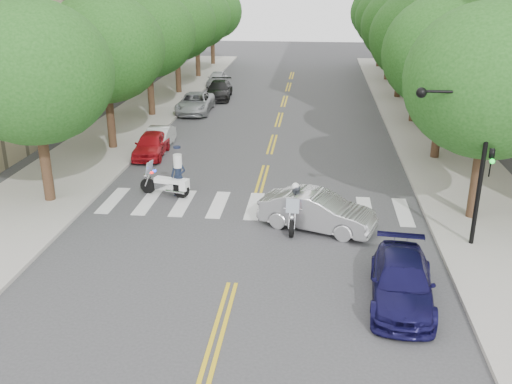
# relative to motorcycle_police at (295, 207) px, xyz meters

# --- Properties ---
(ground) EXTENTS (140.00, 140.00, 0.00)m
(ground) POSITION_rel_motorcycle_police_xyz_m (-1.79, -4.55, -0.82)
(ground) COLOR #38383A
(ground) RESTS_ON ground
(sidewalk_left) EXTENTS (5.00, 60.00, 0.15)m
(sidewalk_left) POSITION_rel_motorcycle_police_xyz_m (-11.29, 17.45, -0.75)
(sidewalk_left) COLOR #9E9991
(sidewalk_left) RESTS_ON ground
(sidewalk_right) EXTENTS (5.00, 60.00, 0.15)m
(sidewalk_right) POSITION_rel_motorcycle_police_xyz_m (7.71, 17.45, -0.75)
(sidewalk_right) COLOR #9E9991
(sidewalk_right) RESTS_ON ground
(tree_l_0) EXTENTS (6.40, 6.40, 8.45)m
(tree_l_0) POSITION_rel_motorcycle_police_xyz_m (-10.59, 1.45, 4.73)
(tree_l_0) COLOR #382316
(tree_l_0) RESTS_ON ground
(tree_l_1) EXTENTS (6.40, 6.40, 8.45)m
(tree_l_1) POSITION_rel_motorcycle_police_xyz_m (-10.59, 9.45, 4.73)
(tree_l_1) COLOR #382316
(tree_l_1) RESTS_ON ground
(tree_l_2) EXTENTS (6.40, 6.40, 8.45)m
(tree_l_2) POSITION_rel_motorcycle_police_xyz_m (-10.59, 17.45, 4.73)
(tree_l_2) COLOR #382316
(tree_l_2) RESTS_ON ground
(tree_l_3) EXTENTS (6.40, 6.40, 8.45)m
(tree_l_3) POSITION_rel_motorcycle_police_xyz_m (-10.59, 25.45, 4.73)
(tree_l_3) COLOR #382316
(tree_l_3) RESTS_ON ground
(tree_l_4) EXTENTS (6.40, 6.40, 8.45)m
(tree_l_4) POSITION_rel_motorcycle_police_xyz_m (-10.59, 33.45, 4.73)
(tree_l_4) COLOR #382316
(tree_l_4) RESTS_ON ground
(tree_l_5) EXTENTS (6.40, 6.40, 8.45)m
(tree_l_5) POSITION_rel_motorcycle_police_xyz_m (-10.59, 41.45, 4.73)
(tree_l_5) COLOR #382316
(tree_l_5) RESTS_ON ground
(tree_r_0) EXTENTS (6.40, 6.40, 8.45)m
(tree_r_0) POSITION_rel_motorcycle_police_xyz_m (7.01, 1.45, 4.73)
(tree_r_0) COLOR #382316
(tree_r_0) RESTS_ON ground
(tree_r_1) EXTENTS (6.40, 6.40, 8.45)m
(tree_r_1) POSITION_rel_motorcycle_police_xyz_m (7.01, 9.45, 4.73)
(tree_r_1) COLOR #382316
(tree_r_1) RESTS_ON ground
(tree_r_2) EXTENTS (6.40, 6.40, 8.45)m
(tree_r_2) POSITION_rel_motorcycle_police_xyz_m (7.01, 17.45, 4.73)
(tree_r_2) COLOR #382316
(tree_r_2) RESTS_ON ground
(tree_r_3) EXTENTS (6.40, 6.40, 8.45)m
(tree_r_3) POSITION_rel_motorcycle_police_xyz_m (7.01, 25.45, 4.73)
(tree_r_3) COLOR #382316
(tree_r_3) RESTS_ON ground
(tree_r_4) EXTENTS (6.40, 6.40, 8.45)m
(tree_r_4) POSITION_rel_motorcycle_police_xyz_m (7.01, 33.45, 4.73)
(tree_r_4) COLOR #382316
(tree_r_4) RESTS_ON ground
(tree_r_5) EXTENTS (6.40, 6.40, 8.45)m
(tree_r_5) POSITION_rel_motorcycle_police_xyz_m (7.01, 41.45, 4.73)
(tree_r_5) COLOR #382316
(tree_r_5) RESTS_ON ground
(traffic_signal_pole) EXTENTS (2.82, 0.42, 6.00)m
(traffic_signal_pole) POSITION_rel_motorcycle_police_xyz_m (5.93, -1.06, 2.90)
(traffic_signal_pole) COLOR black
(traffic_signal_pole) RESTS_ON ground
(motorcycle_police) EXTENTS (0.81, 2.28, 1.85)m
(motorcycle_police) POSITION_rel_motorcycle_police_xyz_m (0.00, 0.00, 0.00)
(motorcycle_police) COLOR black
(motorcycle_police) RESTS_ON ground
(motorcycle_parked) EXTENTS (2.34, 0.92, 1.53)m
(motorcycle_parked) POSITION_rel_motorcycle_police_xyz_m (-5.69, 2.72, -0.29)
(motorcycle_parked) COLOR black
(motorcycle_parked) RESTS_ON ground
(officer_standing) EXTENTS (0.71, 0.50, 1.84)m
(officer_standing) POSITION_rel_motorcycle_police_xyz_m (-5.25, 2.82, 0.09)
(officer_standing) COLOR #171F33
(officer_standing) RESTS_ON ground
(convertible) EXTENTS (4.71, 2.94, 1.47)m
(convertible) POSITION_rel_motorcycle_police_xyz_m (0.85, -0.05, -0.09)
(convertible) COLOR #B5B4B7
(convertible) RESTS_ON ground
(sedan_blue) EXTENTS (2.22, 4.63, 1.30)m
(sedan_blue) POSITION_rel_motorcycle_police_xyz_m (3.40, -5.05, -0.17)
(sedan_blue) COLOR #110E3C
(sedan_blue) RESTS_ON ground
(parked_car_a) EXTENTS (1.76, 3.90, 1.30)m
(parked_car_a) POSITION_rel_motorcycle_police_xyz_m (-8.09, 8.45, -0.17)
(parked_car_a) COLOR #B0121B
(parked_car_a) RESTS_ON ground
(parked_car_b) EXTENTS (1.27, 3.56, 1.17)m
(parked_car_b) POSITION_rel_motorcycle_police_xyz_m (-8.09, 9.95, -0.24)
(parked_car_b) COLOR silver
(parked_car_b) RESTS_ON ground
(parked_car_c) EXTENTS (2.39, 4.95, 1.36)m
(parked_car_c) POSITION_rel_motorcycle_police_xyz_m (-7.86, 18.95, -0.14)
(parked_car_c) COLOR #9FA2A6
(parked_car_c) RESTS_ON ground
(parked_car_d) EXTENTS (2.21, 4.80, 1.36)m
(parked_car_d) POSITION_rel_motorcycle_police_xyz_m (-6.99, 23.95, -0.14)
(parked_car_d) COLOR black
(parked_car_d) RESTS_ON ground
(parked_car_e) EXTENTS (1.50, 3.64, 1.24)m
(parked_car_e) POSITION_rel_motorcycle_police_xyz_m (-8.09, 29.45, -0.21)
(parked_car_e) COLOR #AAAAAF
(parked_car_e) RESTS_ON ground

